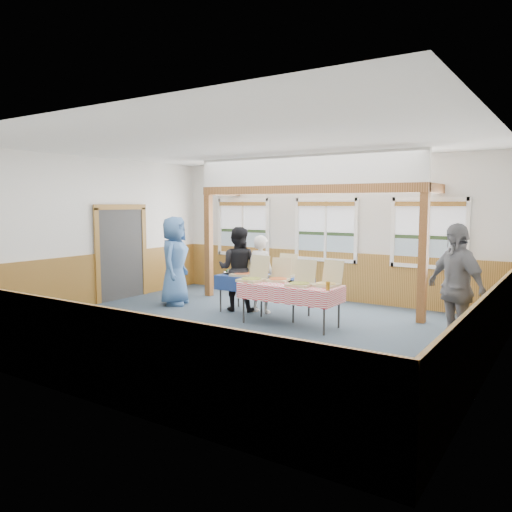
{
  "coord_description": "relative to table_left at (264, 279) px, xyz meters",
  "views": [
    {
      "loc": [
        4.89,
        -6.97,
        2.19
      ],
      "look_at": [
        -0.31,
        1.0,
        1.19
      ],
      "focal_mm": 35.0,
      "sensor_mm": 36.0,
      "label": 1
    }
  ],
  "objects": [
    {
      "name": "table_left",
      "position": [
        0.0,
        0.0,
        0.0
      ],
      "size": [
        2.04,
        1.54,
        0.76
      ],
      "rotation": [
        0.0,
        0.0,
        0.4
      ],
      "color": "#2F2F2F",
      "rests_on": "floor"
    },
    {
      "name": "window_right",
      "position": [
        2.63,
        2.14,
        0.98
      ],
      "size": [
        1.56,
        0.1,
        1.46
      ],
      "color": "white",
      "rests_on": "wall_back"
    },
    {
      "name": "veggie_tray",
      "position": [
        -0.75,
        0.0,
        0.09
      ],
      "size": [
        0.4,
        0.4,
        0.09
      ],
      "color": "black",
      "rests_on": "table_left"
    },
    {
      "name": "woman_black",
      "position": [
        -0.64,
        0.01,
        0.16
      ],
      "size": [
        1.0,
        0.88,
        1.72
      ],
      "primitive_type": "imported",
      "rotation": [
        0.0,
        0.0,
        3.45
      ],
      "color": "black",
      "rests_on": "floor"
    },
    {
      "name": "man_blue",
      "position": [
        -2.13,
        -0.26,
        0.26
      ],
      "size": [
        0.94,
        1.11,
        1.92
      ],
      "primitive_type": "imported",
      "rotation": [
        0.0,
        0.0,
        1.99
      ],
      "color": "#3C6297",
      "rests_on": "floor"
    },
    {
      "name": "ceiling",
      "position": [
        0.33,
        -1.32,
        2.5
      ],
      "size": [
        8.0,
        8.0,
        0.0
      ],
      "primitive_type": "plane",
      "rotation": [
        3.14,
        0.0,
        0.0
      ],
      "color": "white",
      "rests_on": "wall_back"
    },
    {
      "name": "post_right",
      "position": [
        2.83,
        0.98,
        0.5
      ],
      "size": [
        0.15,
        0.15,
        2.4
      ],
      "primitive_type": "cube",
      "color": "#5D3714",
      "rests_on": "floor"
    },
    {
      "name": "post_left",
      "position": [
        -2.17,
        0.98,
        0.5
      ],
      "size": [
        0.15,
        0.15,
        2.4
      ],
      "primitive_type": "cube",
      "color": "#5D3714",
      "rests_on": "floor"
    },
    {
      "name": "pizza_box_d",
      "position": [
        0.54,
        -0.34,
        0.12
      ],
      "size": [
        0.47,
        0.54,
        0.42
      ],
      "rotation": [
        0.0,
        0.0,
        0.23
      ],
      "color": "tan",
      "rests_on": "table_right"
    },
    {
      "name": "wall_right",
      "position": [
        4.33,
        -1.32,
        0.9
      ],
      "size": [
        0.0,
        8.0,
        8.0
      ],
      "primitive_type": "plane",
      "rotation": [
        1.57,
        0.0,
        -1.57
      ],
      "color": "silver",
      "rests_on": "floor"
    },
    {
      "name": "cross_beam",
      "position": [
        0.33,
        0.98,
        1.79
      ],
      "size": [
        5.15,
        0.18,
        0.18
      ],
      "primitive_type": "cube",
      "color": "#5D3714",
      "rests_on": "post_left"
    },
    {
      "name": "window_left",
      "position": [
        -1.97,
        2.14,
        0.98
      ],
      "size": [
        1.56,
        0.1,
        1.46
      ],
      "color": "white",
      "rests_on": "wall_back"
    },
    {
      "name": "drink_glass",
      "position": [
        1.75,
        -0.78,
        0.13
      ],
      "size": [
        0.07,
        0.07,
        0.15
      ],
      "primitive_type": "cylinder",
      "color": "#986819",
      "rests_on": "table_right"
    },
    {
      "name": "table_right",
      "position": [
        0.9,
        -0.53,
        -0.0
      ],
      "size": [
        1.88,
        1.0,
        0.76
      ],
      "rotation": [
        0.0,
        0.0,
        0.11
      ],
      "color": "#2F2F2F",
      "rests_on": "floor"
    },
    {
      "name": "pizza_box_e",
      "position": [
        1.15,
        -0.61,
        0.12
      ],
      "size": [
        0.43,
        0.51,
        0.44
      ],
      "rotation": [
        0.0,
        0.0,
        0.05
      ],
      "color": "tan",
      "rests_on": "table_right"
    },
    {
      "name": "wainscot_front",
      "position": [
        0.33,
        -4.79,
        -0.15
      ],
      "size": [
        7.98,
        0.05,
        1.1
      ],
      "primitive_type": "cube",
      "color": "brown",
      "rests_on": "floor"
    },
    {
      "name": "wainscot_back",
      "position": [
        0.33,
        2.16,
        -0.15
      ],
      "size": [
        7.98,
        0.05,
        1.1
      ],
      "primitive_type": "cube",
      "color": "brown",
      "rests_on": "floor"
    },
    {
      "name": "floor",
      "position": [
        0.33,
        -1.32,
        -0.7
      ],
      "size": [
        8.0,
        8.0,
        0.0
      ],
      "primitive_type": "plane",
      "color": "#25323D",
      "rests_on": "ground"
    },
    {
      "name": "wainscot_right",
      "position": [
        4.3,
        -1.32,
        -0.15
      ],
      "size": [
        0.05,
        6.98,
        1.1
      ],
      "primitive_type": "cube",
      "color": "brown",
      "rests_on": "floor"
    },
    {
      "name": "cased_opening",
      "position": [
        -3.63,
        -0.42,
        0.35
      ],
      "size": [
        0.06,
        1.3,
        2.1
      ],
      "primitive_type": "cube",
      "color": "#2F2F2F",
      "rests_on": "wall_left"
    },
    {
      "name": "pizza_box_a",
      "position": [
        -0.4,
        -0.11,
        0.12
      ],
      "size": [
        0.46,
        0.54,
        0.45
      ],
      "rotation": [
        0.0,
        0.0,
        0.08
      ],
      "color": "tan",
      "rests_on": "table_left"
    },
    {
      "name": "person_grey",
      "position": [
        3.72,
        -0.64,
        0.26
      ],
      "size": [
        1.17,
        1.06,
        1.92
      ],
      "primitive_type": "imported",
      "rotation": [
        0.0,
        0.0,
        -0.66
      ],
      "color": "gray",
      "rests_on": "floor"
    },
    {
      "name": "wainscot_left",
      "position": [
        -3.65,
        -1.32,
        -0.15
      ],
      "size": [
        0.05,
        6.98,
        1.1
      ],
      "primitive_type": "cube",
      "color": "brown",
      "rests_on": "floor"
    },
    {
      "name": "wall_left",
      "position": [
        -3.67,
        -1.32,
        0.9
      ],
      "size": [
        0.0,
        8.0,
        8.0
      ],
      "primitive_type": "plane",
      "rotation": [
        1.57,
        0.0,
        1.57
      ],
      "color": "silver",
      "rests_on": "floor"
    },
    {
      "name": "woman_white",
      "position": [
        -0.13,
        0.09,
        0.09
      ],
      "size": [
        0.58,
        0.38,
        1.57
      ],
      "primitive_type": "imported",
      "rotation": [
        0.0,
        0.0,
        3.13
      ],
      "color": "silver",
      "rests_on": "floor"
    },
    {
      "name": "wall_front",
      "position": [
        0.33,
        -4.82,
        0.9
      ],
      "size": [
        8.0,
        0.0,
        8.0
      ],
      "primitive_type": "plane",
      "rotation": [
        -1.57,
        0.0,
        0.0
      ],
      "color": "silver",
      "rests_on": "floor"
    },
    {
      "name": "pizza_box_b",
      "position": [
        0.35,
        0.16,
        0.12
      ],
      "size": [
        0.42,
        0.51,
        0.44
      ],
      "rotation": [
        0.0,
        0.0,
        0.03
      ],
      "color": "tan",
      "rests_on": "table_left"
    },
    {
      "name": "wall_back",
      "position": [
        0.33,
        2.18,
        0.9
      ],
      "size": [
        8.0,
        0.0,
        8.0
      ],
      "primitive_type": "plane",
      "rotation": [
        1.57,
        0.0,
        0.0
      ],
      "color": "silver",
      "rests_on": "floor"
    },
    {
      "name": "pizza_box_f",
      "position": [
        1.56,
        -0.39,
        0.12
      ],
      "size": [
        0.45,
        0.53,
        0.44
      ],
      "rotation": [
        0.0,
        0.0,
        -0.11
      ],
      "color": "tan",
      "rests_on": "table_right"
    },
    {
      "name": "window_mid",
      "position": [
        0.33,
        2.14,
        0.98
      ],
      "size": [
        1.56,
        0.1,
        1.46
      ],
      "color": "white",
      "rests_on": "wall_back"
    },
    {
      "name": "pizza_box_c",
      "position": [
        0.15,
        -0.63,
        0.12
      ],
      "size": [
        0.46,
        0.55,
        0.46
      ],
      "rotation": [
        0.0,
        0.0,
        -0.07
      ],
      "color": "tan",
      "rests_on": "table_right"
    }
  ]
}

